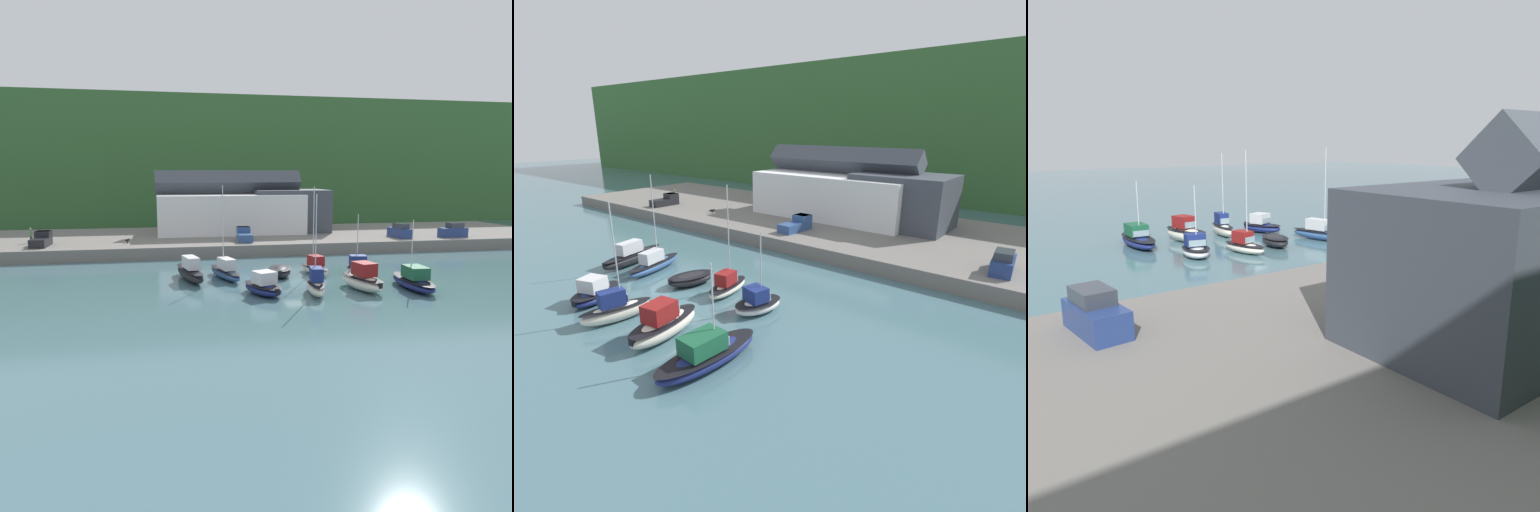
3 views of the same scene
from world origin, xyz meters
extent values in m
plane|color=#476B75|center=(0.00, 0.00, 0.00)|extent=(320.00, 320.00, 0.00)
cube|color=#386633|center=(0.00, 89.86, 13.86)|extent=(240.00, 63.98, 27.71)
cube|color=slate|center=(0.00, 28.63, 0.80)|extent=(99.43, 25.95, 1.60)
cube|color=white|center=(-2.71, 32.08, 4.71)|extent=(23.23, 12.64, 6.24)
cube|color=#474C56|center=(-2.71, 32.08, 9.76)|extent=(23.70, 3.86, 3.86)
cube|color=#3D424C|center=(7.36, 31.22, 5.05)|extent=(12.18, 8.58, 6.91)
cube|color=slate|center=(7.36, 26.99, 5.05)|extent=(11.57, 0.10, 4.15)
ellipsoid|color=black|center=(-11.03, 2.23, 0.68)|extent=(3.27, 8.24, 1.35)
ellipsoid|color=black|center=(-11.03, 2.23, 1.15)|extent=(3.37, 8.41, 0.12)
cube|color=silver|center=(-10.95, 1.84, 1.97)|extent=(1.78, 3.02, 1.24)
cube|color=#8CA5B2|center=(-11.28, 3.37, 1.78)|extent=(1.09, 0.33, 0.62)
cube|color=black|center=(-10.23, -1.52, 0.95)|extent=(0.41, 0.35, 0.56)
ellipsoid|color=#33568E|center=(-7.27, 2.37, 0.54)|extent=(3.35, 7.39, 1.09)
ellipsoid|color=black|center=(-7.27, 2.37, 0.92)|extent=(3.45, 7.55, 0.12)
cube|color=silver|center=(-7.18, 2.02, 1.67)|extent=(1.80, 2.75, 1.17)
cube|color=#8CA5B2|center=(-7.53, 3.39, 1.50)|extent=(1.09, 0.37, 0.59)
cylinder|color=silver|center=(-7.40, 2.90, 5.50)|extent=(0.10, 0.10, 8.82)
ellipsoid|color=black|center=(-1.27, 2.25, 0.56)|extent=(3.22, 4.84, 1.13)
ellipsoid|color=black|center=(-1.27, 2.25, 0.96)|extent=(3.33, 4.94, 0.12)
cube|color=black|center=(-1.77, 0.21, 0.79)|extent=(0.42, 0.36, 0.56)
ellipsoid|color=white|center=(2.89, 3.03, 0.49)|extent=(2.69, 5.30, 0.97)
ellipsoid|color=black|center=(2.89, 3.03, 0.83)|extent=(2.77, 5.41, 0.12)
cube|color=maroon|center=(2.94, 2.78, 1.55)|extent=(1.62, 1.99, 1.14)
cube|color=#8CA5B2|center=(2.74, 3.80, 1.37)|extent=(1.17, 0.33, 0.57)
cylinder|color=silver|center=(2.82, 3.40, 5.36)|extent=(0.10, 0.10, 8.78)
ellipsoid|color=silver|center=(7.50, 1.90, 0.51)|extent=(3.14, 4.54, 1.02)
ellipsoid|color=black|center=(7.50, 1.90, 0.87)|extent=(3.25, 4.64, 0.12)
cube|color=navy|center=(7.46, 1.70, 1.60)|extent=(2.01, 1.78, 1.16)
cube|color=#8CA5B2|center=(7.64, 2.55, 1.43)|extent=(1.57, 0.42, 0.58)
cylinder|color=silver|center=(7.56, 2.20, 3.85)|extent=(0.10, 0.10, 5.65)
ellipsoid|color=navy|center=(-4.77, -5.37, 0.53)|extent=(3.97, 5.58, 1.06)
ellipsoid|color=black|center=(-4.77, -5.37, 0.90)|extent=(4.10, 5.71, 0.12)
cube|color=silver|center=(-4.69, -5.61, 1.64)|extent=(2.29, 2.28, 1.16)
cube|color=#8CA5B2|center=(-5.04, -4.63, 1.47)|extent=(1.55, 0.64, 0.58)
cube|color=black|center=(-3.95, -7.63, 0.74)|extent=(0.43, 0.39, 0.56)
ellipsoid|color=white|center=(0.05, -6.24, 0.67)|extent=(2.41, 5.65, 1.35)
ellipsoid|color=black|center=(0.05, -6.24, 1.15)|extent=(2.49, 5.77, 0.12)
cube|color=navy|center=(0.00, -6.51, 1.97)|extent=(1.43, 2.08, 1.24)
cube|color=#8CA5B2|center=(0.20, -5.41, 1.78)|extent=(1.00, 0.27, 0.62)
cylinder|color=silver|center=(0.12, -5.83, 5.31)|extent=(0.10, 0.10, 7.92)
ellipsoid|color=white|center=(4.98, -5.43, 0.74)|extent=(3.21, 6.50, 1.49)
ellipsoid|color=black|center=(4.98, -5.43, 1.26)|extent=(3.32, 6.63, 0.12)
cube|color=maroon|center=(5.03, -5.73, 2.12)|extent=(1.97, 2.43, 1.27)
cube|color=#8CA5B2|center=(4.81, -4.52, 1.93)|extent=(1.44, 0.36, 0.64)
cube|color=black|center=(5.50, -8.33, 1.04)|extent=(0.40, 0.34, 0.56)
ellipsoid|color=navy|center=(10.09, -5.87, 0.56)|extent=(2.69, 7.73, 1.12)
ellipsoid|color=black|center=(10.09, -5.87, 0.95)|extent=(2.79, 7.88, 0.12)
cube|color=#195638|center=(10.08, -6.25, 1.71)|extent=(1.88, 2.74, 1.18)
cube|color=#8CA5B2|center=(10.14, -4.76, 1.53)|extent=(1.60, 0.17, 0.59)
cylinder|color=silver|center=(10.12, -5.29, 3.90)|extent=(0.10, 0.10, 5.57)
cube|color=navy|center=(21.65, 19.92, 2.30)|extent=(2.17, 4.34, 1.40)
cube|color=#333842|center=(21.67, 19.61, 3.38)|extent=(1.73, 2.44, 0.76)
cube|color=navy|center=(29.90, 18.88, 2.30)|extent=(4.34, 2.17, 1.40)
cube|color=#333842|center=(30.22, 18.91, 3.38)|extent=(2.44, 1.73, 0.76)
cube|color=black|center=(-29.55, 19.56, 2.15)|extent=(2.13, 3.58, 1.10)
cube|color=black|center=(-29.48, 21.59, 2.55)|extent=(1.97, 1.96, 1.90)
cube|color=#2D333D|center=(-29.48, 21.59, 3.25)|extent=(1.86, 1.68, 0.50)
cube|color=#2D4C84|center=(-2.19, 19.64, 2.15)|extent=(2.24, 3.64, 1.10)
cube|color=#2D4C84|center=(-2.04, 21.66, 2.55)|extent=(2.03, 2.02, 1.90)
cube|color=#2D333D|center=(-2.04, 21.66, 3.25)|extent=(1.91, 1.74, 0.50)
cylinder|color=#232838|center=(-31.64, 24.02, 2.02)|extent=(0.32, 0.32, 0.85)
cylinder|color=#4C7A4C|center=(-31.64, 24.02, 2.97)|extent=(0.40, 0.40, 1.05)
sphere|color=tan|center=(-31.64, 24.02, 3.62)|extent=(0.24, 0.24, 0.24)
cylinder|color=black|center=(-18.47, 20.88, 1.74)|extent=(0.12, 0.12, 0.28)
ellipsoid|color=black|center=(-18.47, 20.88, 2.06)|extent=(0.74, 0.81, 0.36)
sphere|color=black|center=(-18.24, 21.16, 2.16)|extent=(0.22, 0.22, 0.22)
camera|label=1|loc=(-14.05, -49.58, 11.03)|focal=35.00mm
camera|label=2|loc=(27.09, -20.36, 14.45)|focal=28.00mm
camera|label=3|loc=(27.75, 43.13, 10.45)|focal=35.00mm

